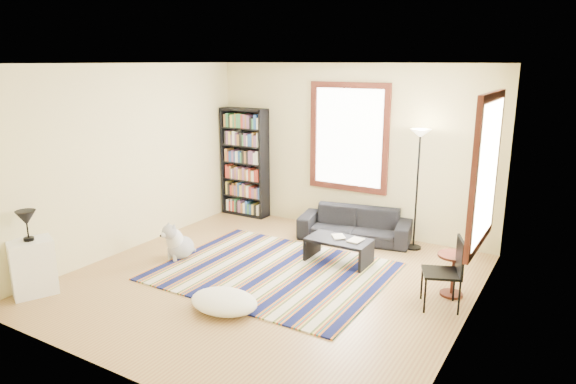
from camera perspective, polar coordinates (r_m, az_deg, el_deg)
The scene contains 21 objects.
floor at distance 6.95m, azimuth -2.14°, elevation -10.11°, with size 5.00×5.00×0.10m, color #A3844A.
ceiling at distance 6.33m, azimuth -2.39°, elevation 14.53°, with size 5.00×5.00×0.10m, color white.
wall_back at distance 8.70m, azimuth 6.94°, elevation 4.80°, with size 5.00×0.10×2.80m, color #D0C08C.
wall_front at distance 4.64m, azimuth -19.67°, elevation -4.46°, with size 5.00×0.10×2.80m, color #D0C08C.
wall_left at distance 8.14m, azimuth -17.54°, elevation 3.58°, with size 0.10×5.00×2.80m, color #D0C08C.
wall_right at distance 5.57m, azimuth 20.36°, elevation -1.44°, with size 0.10×5.00×2.80m, color #D0C08C.
window_back at distance 8.60m, azimuth 6.76°, elevation 6.04°, with size 1.20×0.06×1.60m, color white.
window_right at distance 6.31m, azimuth 21.18°, elevation 2.13°, with size 0.06×1.20×1.60m, color white.
rug at distance 7.17m, azimuth -1.73°, elevation -8.80°, with size 3.01×2.41×0.02m, color #0C113E.
sofa at distance 8.39m, azimuth 7.44°, elevation -3.60°, with size 0.69×1.78×0.52m, color black.
bookshelf at distance 9.56m, azimuth -4.81°, elevation 3.28°, with size 0.90×0.30×2.00m, color black.
coffee_table at distance 7.46m, azimuth 5.65°, elevation -6.50°, with size 0.90×0.50×0.36m, color black.
book_a at distance 7.44m, azimuth 4.98°, elevation -5.00°, with size 0.23×0.17×0.02m, color beige.
book_b at distance 7.38m, azimuth 6.90°, elevation -5.21°, with size 0.18×0.24×0.02m, color beige.
floor_cushion at distance 6.17m, azimuth -7.12°, elevation -11.98°, with size 0.84×0.63×0.21m, color silver.
floor_lamp at distance 7.99m, azimuth 14.12°, elevation 0.17°, with size 0.30×0.30×1.86m, color black, non-canonical shape.
side_table at distance 6.72m, azimuth 17.83°, elevation -8.76°, with size 0.40×0.40×0.54m, color #4B1A12.
folding_chair at distance 6.31m, azimuth 16.66°, elevation -8.62°, with size 0.42×0.40×0.86m, color black.
white_cabinet at distance 7.16m, azimuth -26.52°, elevation -7.49°, with size 0.38×0.50×0.70m, color white.
table_lamp at distance 6.99m, azimuth -27.01°, elevation -3.36°, with size 0.24×0.24×0.38m, color black, non-canonical shape.
dog at distance 7.72m, azimuth -11.86°, elevation -5.26°, with size 0.40×0.55×0.55m, color #BABABA, non-canonical shape.
Camera 1 is at (3.45, -5.31, 2.83)m, focal length 32.00 mm.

